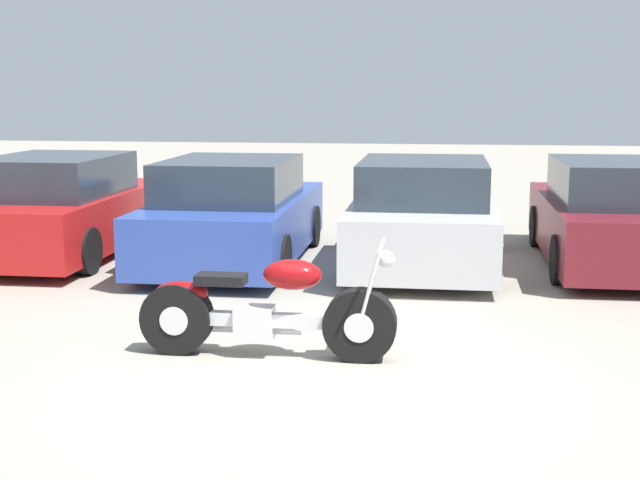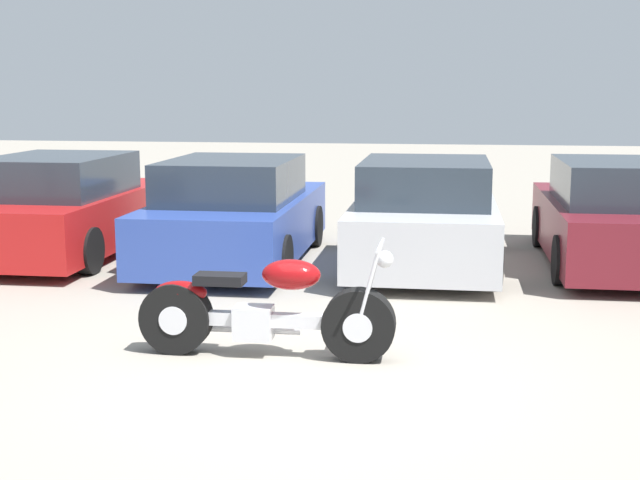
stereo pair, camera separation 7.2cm
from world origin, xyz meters
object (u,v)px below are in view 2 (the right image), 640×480
at_px(motorcycle, 263,311).
at_px(parked_car_blue, 236,215).
at_px(parked_car_maroon, 619,218).
at_px(parked_car_silver, 425,217).
at_px(parked_car_red, 65,209).

height_order(motorcycle, parked_car_blue, parked_car_blue).
relative_size(motorcycle, parked_car_maroon, 0.54).
relative_size(parked_car_blue, parked_car_silver, 1.00).
height_order(parked_car_blue, parked_car_maroon, same).
bearing_deg(motorcycle, parked_car_red, 130.90).
distance_m(motorcycle, parked_car_silver, 4.53).
bearing_deg(parked_car_silver, parked_car_blue, -176.07).
bearing_deg(parked_car_silver, motorcycle, -106.63).
xyz_separation_m(parked_car_red, parked_car_blue, (2.54, -0.21, 0.00)).
distance_m(parked_car_red, parked_car_maroon, 7.62).
relative_size(parked_car_red, parked_car_blue, 1.00).
bearing_deg(parked_car_red, parked_car_maroon, 1.71).
bearing_deg(parked_car_maroon, parked_car_silver, -174.06).
bearing_deg(parked_car_red, parked_car_blue, -4.76).
height_order(parked_car_red, parked_car_silver, same).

